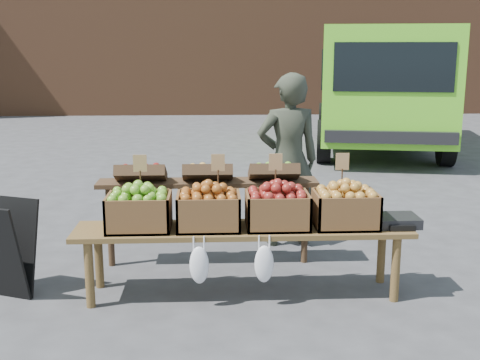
{
  "coord_description": "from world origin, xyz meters",
  "views": [
    {
      "loc": [
        -1.08,
        -5.1,
        1.98
      ],
      "look_at": [
        -0.84,
        0.03,
        0.85
      ],
      "focal_mm": 45.0,
      "sensor_mm": 36.0,
      "label": 1
    }
  ],
  "objects_px": {
    "display_bench": "(243,261)",
    "vendor": "(288,160)",
    "crate_russet_pears": "(209,211)",
    "weighing_scale": "(397,220)",
    "chalkboard_sign": "(1,248)",
    "crate_red_apples": "(277,210)",
    "delivery_van": "(378,90)",
    "crate_golden_apples": "(139,212)",
    "crate_green_apples": "(345,209)",
    "back_table": "(208,210)"
  },
  "relations": [
    {
      "from": "display_bench",
      "to": "vendor",
      "type": "bearing_deg",
      "value": 67.87
    },
    {
      "from": "vendor",
      "to": "crate_russet_pears",
      "type": "distance_m",
      "value": 1.52
    },
    {
      "from": "crate_russet_pears",
      "to": "weighing_scale",
      "type": "height_order",
      "value": "crate_russet_pears"
    },
    {
      "from": "chalkboard_sign",
      "to": "crate_red_apples",
      "type": "bearing_deg",
      "value": 20.19
    },
    {
      "from": "delivery_van",
      "to": "weighing_scale",
      "type": "height_order",
      "value": "delivery_van"
    },
    {
      "from": "vendor",
      "to": "crate_golden_apples",
      "type": "relative_size",
      "value": 3.5
    },
    {
      "from": "crate_russet_pears",
      "to": "crate_green_apples",
      "type": "xyz_separation_m",
      "value": [
        1.1,
        0.0,
        0.0
      ]
    },
    {
      "from": "crate_red_apples",
      "to": "weighing_scale",
      "type": "distance_m",
      "value": 0.98
    },
    {
      "from": "back_table",
      "to": "crate_red_apples",
      "type": "relative_size",
      "value": 4.2
    },
    {
      "from": "chalkboard_sign",
      "to": "back_table",
      "type": "bearing_deg",
      "value": 43.27
    },
    {
      "from": "back_table",
      "to": "crate_red_apples",
      "type": "bearing_deg",
      "value": -52.2
    },
    {
      "from": "weighing_scale",
      "to": "crate_russet_pears",
      "type": "bearing_deg",
      "value": 180.0
    },
    {
      "from": "chalkboard_sign",
      "to": "crate_russet_pears",
      "type": "distance_m",
      "value": 1.71
    },
    {
      "from": "delivery_van",
      "to": "crate_golden_apples",
      "type": "distance_m",
      "value": 8.12
    },
    {
      "from": "delivery_van",
      "to": "crate_russet_pears",
      "type": "bearing_deg",
      "value": -104.38
    },
    {
      "from": "vendor",
      "to": "back_table",
      "type": "bearing_deg",
      "value": 27.05
    },
    {
      "from": "chalkboard_sign",
      "to": "crate_golden_apples",
      "type": "xyz_separation_m",
      "value": [
        1.13,
        -0.07,
        0.31
      ]
    },
    {
      "from": "crate_russet_pears",
      "to": "crate_red_apples",
      "type": "xyz_separation_m",
      "value": [
        0.55,
        0.0,
        0.0
      ]
    },
    {
      "from": "weighing_scale",
      "to": "delivery_van",
      "type": "bearing_deg",
      "value": 75.88
    },
    {
      "from": "delivery_van",
      "to": "crate_red_apples",
      "type": "bearing_deg",
      "value": -100.64
    },
    {
      "from": "crate_golden_apples",
      "to": "crate_green_apples",
      "type": "height_order",
      "value": "same"
    },
    {
      "from": "crate_russet_pears",
      "to": "crate_green_apples",
      "type": "relative_size",
      "value": 1.0
    },
    {
      "from": "delivery_van",
      "to": "back_table",
      "type": "bearing_deg",
      "value": -106.85
    },
    {
      "from": "display_bench",
      "to": "crate_red_apples",
      "type": "height_order",
      "value": "crate_red_apples"
    },
    {
      "from": "vendor",
      "to": "weighing_scale",
      "type": "bearing_deg",
      "value": 111.64
    },
    {
      "from": "chalkboard_sign",
      "to": "back_table",
      "type": "xyz_separation_m",
      "value": [
        1.67,
        0.65,
        0.12
      ]
    },
    {
      "from": "vendor",
      "to": "crate_green_apples",
      "type": "height_order",
      "value": "vendor"
    },
    {
      "from": "chalkboard_sign",
      "to": "weighing_scale",
      "type": "height_order",
      "value": "chalkboard_sign"
    },
    {
      "from": "chalkboard_sign",
      "to": "crate_golden_apples",
      "type": "height_order",
      "value": "crate_golden_apples"
    },
    {
      "from": "display_bench",
      "to": "weighing_scale",
      "type": "distance_m",
      "value": 1.29
    },
    {
      "from": "chalkboard_sign",
      "to": "display_bench",
      "type": "height_order",
      "value": "chalkboard_sign"
    },
    {
      "from": "back_table",
      "to": "crate_red_apples",
      "type": "height_order",
      "value": "back_table"
    },
    {
      "from": "vendor",
      "to": "back_table",
      "type": "height_order",
      "value": "vendor"
    },
    {
      "from": "weighing_scale",
      "to": "crate_green_apples",
      "type": "bearing_deg",
      "value": 180.0
    },
    {
      "from": "display_bench",
      "to": "crate_green_apples",
      "type": "bearing_deg",
      "value": 0.0
    },
    {
      "from": "crate_green_apples",
      "to": "crate_red_apples",
      "type": "bearing_deg",
      "value": 180.0
    },
    {
      "from": "crate_red_apples",
      "to": "chalkboard_sign",
      "type": "bearing_deg",
      "value": 178.28
    },
    {
      "from": "delivery_van",
      "to": "display_bench",
      "type": "xyz_separation_m",
      "value": [
        -3.04,
        -7.12,
        -0.89
      ]
    },
    {
      "from": "crate_green_apples",
      "to": "weighing_scale",
      "type": "bearing_deg",
      "value": 0.0
    },
    {
      "from": "vendor",
      "to": "crate_red_apples",
      "type": "bearing_deg",
      "value": 71.19
    },
    {
      "from": "chalkboard_sign",
      "to": "crate_russet_pears",
      "type": "relative_size",
      "value": 1.61
    },
    {
      "from": "chalkboard_sign",
      "to": "crate_russet_pears",
      "type": "xyz_separation_m",
      "value": [
        1.68,
        -0.07,
        0.31
      ]
    },
    {
      "from": "crate_green_apples",
      "to": "weighing_scale",
      "type": "height_order",
      "value": "crate_green_apples"
    },
    {
      "from": "back_table",
      "to": "weighing_scale",
      "type": "relative_size",
      "value": 6.18
    },
    {
      "from": "delivery_van",
      "to": "crate_golden_apples",
      "type": "bearing_deg",
      "value": -107.9
    },
    {
      "from": "crate_golden_apples",
      "to": "crate_red_apples",
      "type": "relative_size",
      "value": 1.0
    },
    {
      "from": "vendor",
      "to": "chalkboard_sign",
      "type": "relative_size",
      "value": 2.17
    },
    {
      "from": "vendor",
      "to": "display_bench",
      "type": "distance_m",
      "value": 1.51
    },
    {
      "from": "vendor",
      "to": "crate_red_apples",
      "type": "distance_m",
      "value": 1.32
    },
    {
      "from": "chalkboard_sign",
      "to": "crate_green_apples",
      "type": "distance_m",
      "value": 2.8
    }
  ]
}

